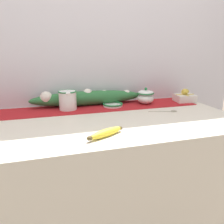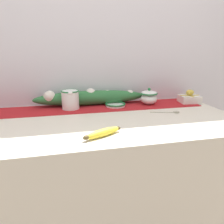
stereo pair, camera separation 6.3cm
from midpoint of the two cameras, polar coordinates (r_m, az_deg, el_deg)
countertop at (r=1.38m, az=-1.76°, el=-19.38°), size 1.55×0.74×0.88m
back_wall at (r=1.51m, az=-5.03°, el=14.50°), size 2.35×0.04×2.40m
table_runner at (r=1.41m, az=-3.84°, el=1.14°), size 1.43×0.24×0.00m
cream_pitcher at (r=1.38m, az=-9.58°, el=3.37°), size 0.11×0.13×0.12m
sugar_bowl at (r=1.51m, az=10.79°, el=3.86°), size 0.11×0.11×0.11m
small_dish at (r=1.44m, az=2.14°, el=1.92°), size 0.13×0.13×0.02m
banana at (r=0.95m, az=-0.53°, el=-5.47°), size 0.19×0.11×0.03m
spoon at (r=1.36m, az=17.22°, el=-0.03°), size 0.17×0.06×0.01m
gift_box at (r=1.64m, az=20.61°, el=3.40°), size 0.15×0.13×0.09m
poinsettia_garland at (r=1.47m, az=-4.80°, el=3.83°), size 0.75×0.11×0.11m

